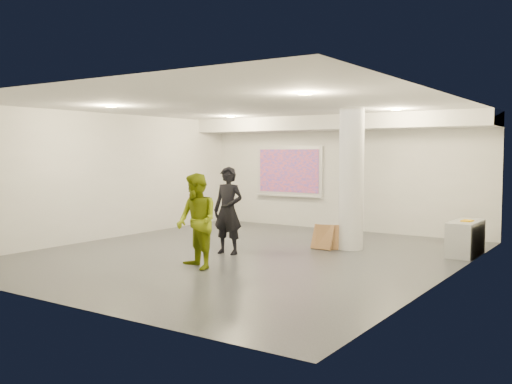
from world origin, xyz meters
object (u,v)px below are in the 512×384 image
Objects in this scene: credenza at (465,238)px; column at (351,179)px; man at (197,221)px; woman at (228,211)px; projection_screen at (289,172)px.

column is at bearing -163.82° from credenza.
credenza is 0.70× the size of man.
woman is 1.04× the size of man.
column reaches higher than credenza.
woman is (-4.06, -2.53, 0.54)m from credenza.
credenza is at bearing 70.61° from man.
credenza is 5.45m from man.
projection_screen is 1.23× the size of man.
credenza is at bearing -20.97° from projection_screen.
man reaches higher than credenza.
column is 4.08m from projection_screen.
column is 1.69× the size of woman.
woman is 1.57m from man.
column is 2.72m from woman.
projection_screen is 4.78m from woman.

